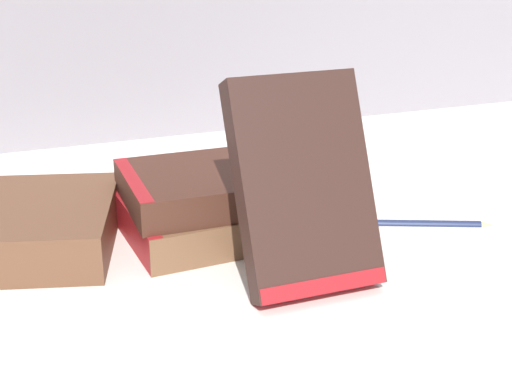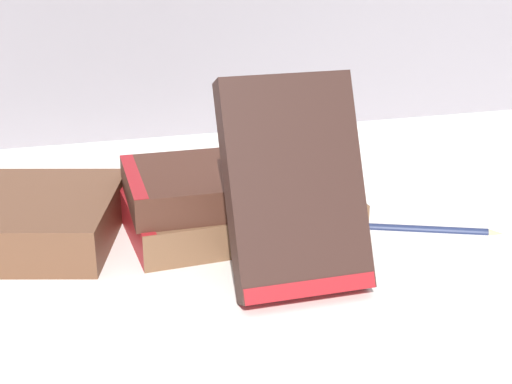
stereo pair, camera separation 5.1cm
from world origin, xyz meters
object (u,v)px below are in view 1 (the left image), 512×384
(book_flat_top, at_px, (227,183))
(pocket_watch, at_px, (294,165))
(reading_glasses, at_px, (159,177))
(book_leaning_front, at_px, (304,191))
(book_flat_bottom, at_px, (232,213))
(fountain_pen, at_px, (430,221))

(book_flat_top, height_order, pocket_watch, pocket_watch)
(reading_glasses, bearing_deg, book_leaning_front, -97.56)
(book_flat_bottom, bearing_deg, fountain_pen, -20.91)
(book_flat_bottom, height_order, fountain_pen, book_flat_bottom)
(book_flat_bottom, relative_size, pocket_watch, 3.37)
(pocket_watch, xyz_separation_m, fountain_pen, (0.13, -0.03, -0.06))
(book_leaning_front, height_order, fountain_pen, book_leaning_front)
(book_leaning_front, distance_m, pocket_watch, 0.10)
(book_leaning_front, bearing_deg, book_flat_bottom, 99.62)
(book_flat_bottom, xyz_separation_m, pocket_watch, (0.05, -0.02, 0.05))
(pocket_watch, bearing_deg, fountain_pen, -15.29)
(book_flat_bottom, relative_size, fountain_pen, 1.77)
(book_flat_bottom, bearing_deg, book_leaning_front, -83.67)
(book_leaning_front, height_order, reading_glasses, book_leaning_front)
(reading_glasses, height_order, fountain_pen, fountain_pen)
(book_leaning_front, xyz_separation_m, reading_glasses, (-0.05, 0.28, -0.07))
(pocket_watch, relative_size, fountain_pen, 0.53)
(book_flat_bottom, distance_m, fountain_pen, 0.19)
(book_flat_top, relative_size, reading_glasses, 1.61)
(fountain_pen, bearing_deg, book_leaning_front, -137.01)
(book_flat_bottom, height_order, book_leaning_front, book_leaning_front)
(book_flat_bottom, bearing_deg, reading_glasses, 97.29)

